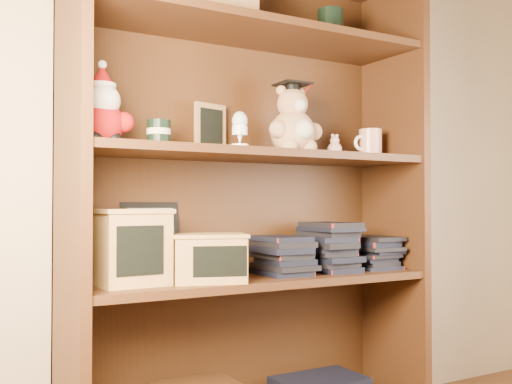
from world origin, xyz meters
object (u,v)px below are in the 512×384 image
(bookcase, at_px, (248,205))
(grad_teddy_bear, at_px, (294,126))
(treats_box, at_px, (129,246))
(teacher_mug, at_px, (370,143))

(bookcase, bearing_deg, grad_teddy_bear, -21.99)
(grad_teddy_bear, height_order, treats_box, grad_teddy_bear)
(bookcase, distance_m, grad_teddy_bear, 0.31)
(teacher_mug, distance_m, treats_box, 0.96)
(bookcase, xyz_separation_m, teacher_mug, (0.48, -0.05, 0.22))
(treats_box, bearing_deg, grad_teddy_bear, -0.66)
(bookcase, xyz_separation_m, treats_box, (-0.42, -0.05, -0.12))
(teacher_mug, bearing_deg, treats_box, -179.94)
(teacher_mug, xyz_separation_m, treats_box, (-0.90, -0.00, -0.34))
(grad_teddy_bear, xyz_separation_m, teacher_mug, (0.34, 0.01, -0.04))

